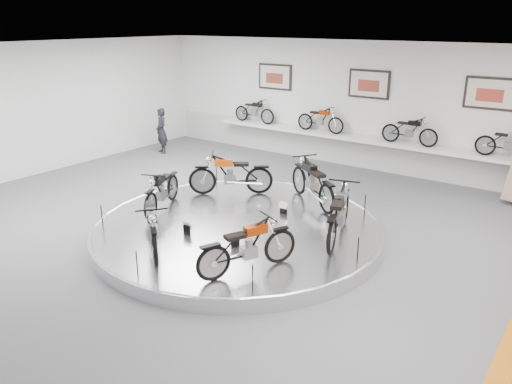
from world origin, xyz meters
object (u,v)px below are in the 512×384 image
Objects in this scene: bike_c at (231,174)px; visitor at (161,131)px; bike_e at (152,226)px; display_platform at (238,230)px; bike_f at (248,246)px; bike_d at (162,190)px; shelf at (362,139)px; bike_b at (313,182)px; bike_a at (339,213)px.

visitor is (-5.37, 2.75, -0.03)m from bike_c.
bike_c is 1.06× the size of bike_e.
display_platform is 2.32m from bike_f.
visitor reaches higher than bike_c.
bike_c is 1.09× the size of bike_d.
bike_d is (-1.98, -6.76, -0.20)m from shelf.
display_platform is at bearing 94.98° from bike_c.
bike_d reaches higher than shelf.
shelf is 5.80× the size of bike_b.
bike_c is 1.08× the size of bike_f.
shelf is at bearing 42.41° from visitor.
display_platform is 3.34× the size of bike_a.
bike_e is 2.08m from bike_f.
bike_d is 0.97× the size of bike_e.
shelf is 8.44m from bike_e.
bike_f is at bearing -79.38° from shelf.
visitor is (-8.24, 5.86, 0.01)m from bike_f.
display_platform is 2.12m from bike_c.
visitor is (-4.75, 4.57, 0.01)m from bike_d.
shelf is at bearing 139.94° from bike_d.
bike_d is (-4.15, -0.95, -0.07)m from bike_a.
visitor reaches higher than display_platform.
bike_e is at bearing 116.97° from bike_a.
display_platform is 3.75× the size of bike_f.
bike_d is 1.05× the size of visitor.
bike_e is (-1.22, -4.12, -0.05)m from bike_b.
bike_b is at bearing 36.60° from bike_f.
visitor is at bearing 147.95° from display_platform.
bike_b is at bearing 71.90° from display_platform.
bike_c is at bearing 58.89° from bike_a.
shelf is at bearing 3.27° from bike_a.
shelf is 6.45× the size of bike_f.
bike_f is (0.82, -3.74, -0.06)m from bike_b.
shelf is at bearing -143.26° from bike_c.
display_platform is 3.96× the size of visitor.
bike_e is at bearing -20.73° from visitor.
bike_e reaches higher than display_platform.
bike_b is at bearing 108.91° from bike_d.
visitor is at bearing 174.08° from bike_e.
bike_d is at bearing 76.53° from bike_b.
bike_e is at bearing -93.63° from shelf.
bike_f is 10.11m from visitor.
shelf is 5.12m from bike_c.
bike_d is at bearing -19.47° from visitor.
bike_b reaches higher than bike_d.
bike_a is at bearing 15.40° from display_platform.
bike_f is (2.87, -3.12, -0.04)m from bike_c.
bike_d is 2.21m from bike_e.
display_platform is at bearing 88.23° from bike_a.
display_platform is 3.68× the size of bike_e.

